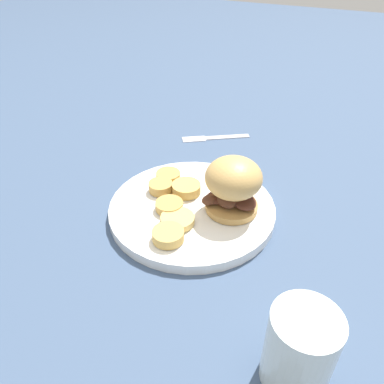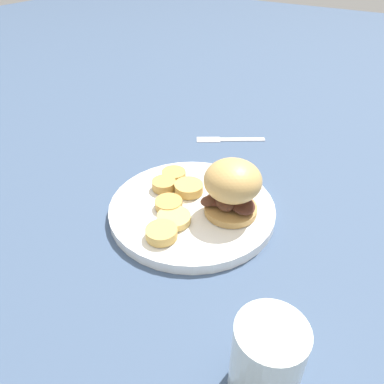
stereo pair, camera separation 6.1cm
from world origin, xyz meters
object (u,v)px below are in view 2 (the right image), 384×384
fork (229,139)px  dinner_plate (192,208)px  sandwich (232,187)px  drinking_glass (267,360)px

fork → dinner_plate: bearing=15.1°
dinner_plate → sandwich: size_ratio=2.79×
sandwich → drinking_glass: (0.22, 0.16, -0.02)m
dinner_plate → drinking_glass: size_ratio=2.78×
dinner_plate → fork: 0.28m
sandwich → fork: (-0.25, -0.13, -0.07)m
sandwich → drinking_glass: size_ratio=1.00×
fork → drinking_glass: drinking_glass is taller
dinner_plate → sandwich: bearing=105.2°
sandwich → fork: 0.29m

